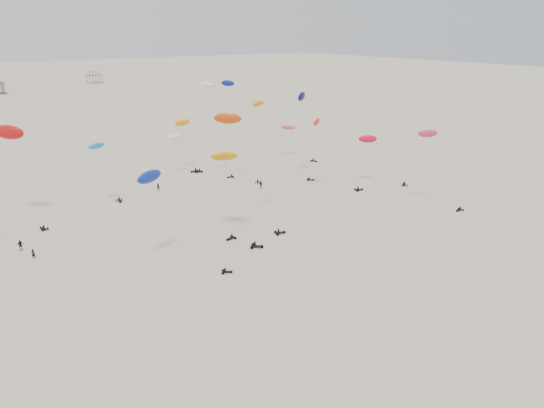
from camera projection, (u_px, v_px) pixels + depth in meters
ground_plane at (82, 137)px, 178.01m from camera, size 900.00×900.00×0.00m
pavilion_small at (94, 78)px, 349.55m from camera, size 9.00×7.00×8.00m
rig_0 at (294, 135)px, 148.99m from camera, size 4.25×13.65×12.32m
rig_1 at (238, 118)px, 121.79m from camera, size 6.89×7.63×23.80m
rig_2 at (213, 110)px, 126.68m from camera, size 5.70×7.61×22.88m
rig_3 at (105, 166)px, 109.28m from camera, size 5.85×3.99×13.06m
rig_4 at (235, 152)px, 87.14m from camera, size 4.72×10.26×22.08m
rig_6 at (303, 107)px, 127.35m from camera, size 5.53×9.59×20.52m
rig_7 at (331, 145)px, 117.97m from camera, size 9.49×10.27×17.04m
rig_9 at (181, 146)px, 132.16m from camera, size 7.93×4.68×10.34m
rig_10 at (435, 150)px, 107.44m from camera, size 4.37×10.87×16.19m
rig_11 at (267, 157)px, 96.52m from camera, size 6.11×13.58×23.41m
rig_12 at (225, 171)px, 92.78m from camera, size 5.72×7.93×14.77m
rig_14 at (158, 188)px, 81.08m from camera, size 9.87×14.67×17.96m
rig_15 at (11, 139)px, 99.41m from camera, size 6.01×16.06×19.36m
rig_16 at (377, 150)px, 123.16m from camera, size 8.52×10.47×12.77m
rig_17 at (186, 136)px, 134.60m from camera, size 4.43×6.46×13.15m
spectator_0 at (34, 258)px, 84.66m from camera, size 0.85×0.78×1.92m
spectator_1 at (261, 188)px, 121.37m from camera, size 1.24×1.04×2.19m
spectator_2 at (21, 250)px, 87.63m from camera, size 1.32×0.72×2.22m
spectator_3 at (158, 190)px, 119.83m from camera, size 0.86×0.69×2.08m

